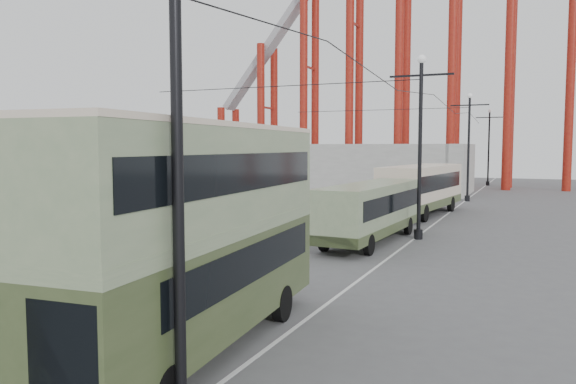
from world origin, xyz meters
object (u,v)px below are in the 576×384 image
at_px(pedestrian, 243,248).
at_px(single_decker_cream, 422,187).
at_px(double_decker_bus, 195,225).
at_px(single_decker_green, 371,209).

bearing_deg(pedestrian, single_decker_cream, -110.33).
height_order(double_decker_bus, single_decker_cream, double_decker_bus).
height_order(double_decker_bus, pedestrian, double_decker_bus).
distance_m(double_decker_bus, single_decker_green, 16.33).
xyz_separation_m(single_decker_green, single_decker_cream, (0.22, 12.15, 0.30)).
bearing_deg(pedestrian, single_decker_green, -119.55).
bearing_deg(single_decker_cream, pedestrian, -91.42).
distance_m(single_decker_cream, pedestrian, 20.91).
bearing_deg(pedestrian, double_decker_bus, 98.55).
height_order(single_decker_cream, pedestrian, single_decker_cream).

